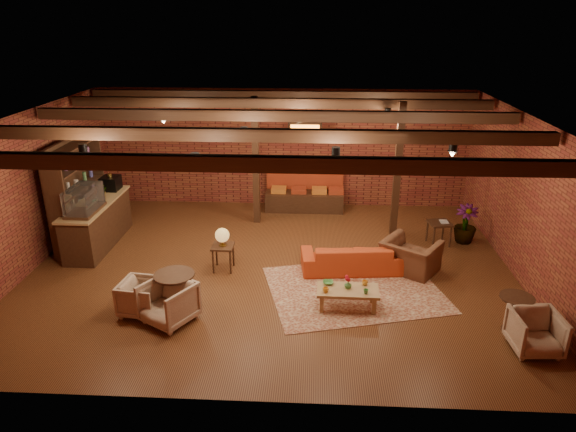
# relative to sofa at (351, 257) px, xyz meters

# --- Properties ---
(floor) EXTENTS (10.00, 10.00, 0.00)m
(floor) POSITION_rel_sofa_xyz_m (-1.66, -0.02, -0.30)
(floor) COLOR #35190D
(floor) RESTS_ON ground
(ceiling) EXTENTS (10.00, 8.00, 0.02)m
(ceiling) POSITION_rel_sofa_xyz_m (-1.66, -0.02, 2.90)
(ceiling) COLOR black
(ceiling) RESTS_ON wall_back
(wall_back) EXTENTS (10.00, 0.02, 3.20)m
(wall_back) POSITION_rel_sofa_xyz_m (-1.66, 3.98, 1.30)
(wall_back) COLOR maroon
(wall_back) RESTS_ON ground
(wall_front) EXTENTS (10.00, 0.02, 3.20)m
(wall_front) POSITION_rel_sofa_xyz_m (-1.66, -4.02, 1.30)
(wall_front) COLOR maroon
(wall_front) RESTS_ON ground
(wall_left) EXTENTS (0.02, 8.00, 3.20)m
(wall_left) POSITION_rel_sofa_xyz_m (-6.66, -0.02, 1.30)
(wall_left) COLOR maroon
(wall_left) RESTS_ON ground
(wall_right) EXTENTS (0.02, 8.00, 3.20)m
(wall_right) POSITION_rel_sofa_xyz_m (3.34, -0.02, 1.30)
(wall_right) COLOR maroon
(wall_right) RESTS_ON ground
(ceiling_beams) EXTENTS (9.80, 6.40, 0.22)m
(ceiling_beams) POSITION_rel_sofa_xyz_m (-1.66, -0.02, 2.78)
(ceiling_beams) COLOR black
(ceiling_beams) RESTS_ON ceiling
(ceiling_pipe) EXTENTS (9.60, 0.12, 0.12)m
(ceiling_pipe) POSITION_rel_sofa_xyz_m (-1.66, 1.58, 2.55)
(ceiling_pipe) COLOR black
(ceiling_pipe) RESTS_ON ceiling
(post_left) EXTENTS (0.16, 0.16, 3.20)m
(post_left) POSITION_rel_sofa_xyz_m (-2.26, 2.58, 1.30)
(post_left) COLOR black
(post_left) RESTS_ON ground
(post_right) EXTENTS (0.16, 0.16, 3.20)m
(post_right) POSITION_rel_sofa_xyz_m (1.14, 1.98, 1.30)
(post_right) COLOR black
(post_right) RESTS_ON ground
(service_counter) EXTENTS (0.80, 2.50, 1.60)m
(service_counter) POSITION_rel_sofa_xyz_m (-5.76, 0.98, 0.50)
(service_counter) COLOR black
(service_counter) RESTS_ON ground
(plant_counter) EXTENTS (0.35, 0.39, 0.30)m
(plant_counter) POSITION_rel_sofa_xyz_m (-5.66, 1.18, 0.92)
(plant_counter) COLOR #337F33
(plant_counter) RESTS_ON service_counter
(shelving_hutch) EXTENTS (0.52, 2.00, 2.40)m
(shelving_hutch) POSITION_rel_sofa_xyz_m (-6.16, 1.08, 0.90)
(shelving_hutch) COLOR black
(shelving_hutch) RESTS_ON ground
(banquette) EXTENTS (2.10, 0.70, 1.00)m
(banquette) POSITION_rel_sofa_xyz_m (-1.06, 3.53, 0.20)
(banquette) COLOR #9A3219
(banquette) RESTS_ON ground
(service_sign) EXTENTS (0.86, 0.06, 0.30)m
(service_sign) POSITION_rel_sofa_xyz_m (-1.06, 3.08, 2.05)
(service_sign) COLOR orange
(service_sign) RESTS_ON ceiling
(ceiling_spotlights) EXTENTS (6.40, 4.40, 0.28)m
(ceiling_spotlights) POSITION_rel_sofa_xyz_m (-1.66, -0.02, 2.56)
(ceiling_spotlights) COLOR black
(ceiling_spotlights) RESTS_ON ceiling
(rug) EXTENTS (3.75, 3.20, 0.01)m
(rug) POSITION_rel_sofa_xyz_m (0.02, -0.83, -0.30)
(rug) COLOR maroon
(rug) RESTS_ON floor
(sofa) EXTENTS (2.13, 1.01, 0.60)m
(sofa) POSITION_rel_sofa_xyz_m (0.00, 0.00, 0.00)
(sofa) COLOR #B13A18
(sofa) RESTS_ON floor
(coffee_table) EXTENTS (1.13, 0.57, 0.63)m
(coffee_table) POSITION_rel_sofa_xyz_m (-0.17, -1.49, 0.04)
(coffee_table) COLOR #A4764C
(coffee_table) RESTS_ON floor
(side_table_lamp) EXTENTS (0.45, 0.45, 0.94)m
(side_table_lamp) POSITION_rel_sofa_xyz_m (-2.67, -0.12, 0.41)
(side_table_lamp) COLOR black
(side_table_lamp) RESTS_ON floor
(round_table_left) EXTENTS (0.72, 0.72, 0.75)m
(round_table_left) POSITION_rel_sofa_xyz_m (-3.24, -1.77, 0.21)
(round_table_left) COLOR black
(round_table_left) RESTS_ON floor
(armchair_a) EXTENTS (0.72, 0.76, 0.70)m
(armchair_a) POSITION_rel_sofa_xyz_m (-3.84, -1.86, 0.05)
(armchair_a) COLOR beige
(armchair_a) RESTS_ON floor
(armchair_b) EXTENTS (1.07, 1.05, 0.82)m
(armchair_b) POSITION_rel_sofa_xyz_m (-3.28, -2.11, 0.11)
(armchair_b) COLOR beige
(armchair_b) RESTS_ON floor
(armchair_right) EXTENTS (1.26, 1.17, 0.93)m
(armchair_right) POSITION_rel_sofa_xyz_m (1.22, 0.01, 0.16)
(armchair_right) COLOR brown
(armchair_right) RESTS_ON floor
(side_table_book) EXTENTS (0.58, 0.58, 0.57)m
(side_table_book) POSITION_rel_sofa_xyz_m (2.11, 1.42, 0.21)
(side_table_book) COLOR black
(side_table_book) RESTS_ON floor
(round_table_right) EXTENTS (0.56, 0.56, 0.66)m
(round_table_right) POSITION_rel_sofa_xyz_m (2.60, -2.08, 0.14)
(round_table_right) COLOR black
(round_table_right) RESTS_ON floor
(armchair_far) EXTENTS (0.75, 0.71, 0.74)m
(armchair_far) POSITION_rel_sofa_xyz_m (2.74, -2.62, 0.07)
(armchair_far) COLOR beige
(armchair_far) RESTS_ON floor
(plant_tall) EXTENTS (1.84, 1.84, 2.74)m
(plant_tall) POSITION_rel_sofa_xyz_m (2.74, 1.58, 1.07)
(plant_tall) COLOR #4C7F4C
(plant_tall) RESTS_ON floor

